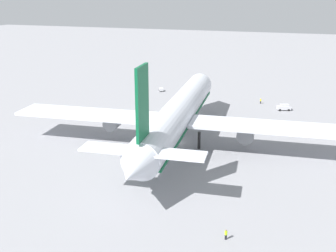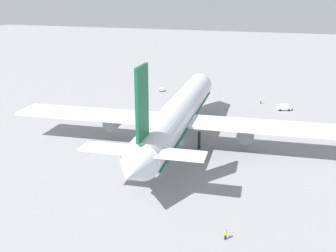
{
  "view_description": "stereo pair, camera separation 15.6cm",
  "coord_description": "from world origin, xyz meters",
  "px_view_note": "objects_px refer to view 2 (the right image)",
  "views": [
    {
      "loc": [
        -88.7,
        -28.09,
        34.78
      ],
      "look_at": [
        -4.78,
        1.07,
        5.57
      ],
      "focal_mm": 43.53,
      "sensor_mm": 36.0,
      "label": 1
    },
    {
      "loc": [
        -88.65,
        -28.24,
        34.78
      ],
      "look_at": [
        -4.78,
        1.07,
        5.57
      ],
      "focal_mm": 43.53,
      "sensor_mm": 36.0,
      "label": 2
    }
  ],
  "objects_px": {
    "airliner": "(178,114)",
    "traffic_cone_0": "(330,129)",
    "service_van": "(284,107)",
    "ground_worker_1": "(225,235)",
    "ground_worker_2": "(261,101)",
    "baggage_cart_0": "(162,89)"
  },
  "relations": [
    {
      "from": "airliner",
      "to": "ground_worker_1",
      "type": "xyz_separation_m",
      "value": [
        -35.59,
        -18.92,
        -6.65
      ]
    },
    {
      "from": "service_van",
      "to": "ground_worker_2",
      "type": "height_order",
      "value": "service_van"
    },
    {
      "from": "baggage_cart_0",
      "to": "ground_worker_2",
      "type": "xyz_separation_m",
      "value": [
        -5.84,
        -36.87,
        0.22
      ]
    },
    {
      "from": "traffic_cone_0",
      "to": "airliner",
      "type": "bearing_deg",
      "value": 123.84
    },
    {
      "from": "ground_worker_1",
      "to": "service_van",
      "type": "bearing_deg",
      "value": -2.35
    },
    {
      "from": "baggage_cart_0",
      "to": "ground_worker_2",
      "type": "distance_m",
      "value": 37.33
    },
    {
      "from": "service_van",
      "to": "traffic_cone_0",
      "type": "height_order",
      "value": "service_van"
    },
    {
      "from": "baggage_cart_0",
      "to": "traffic_cone_0",
      "type": "xyz_separation_m",
      "value": [
        -27.07,
        -57.67,
        -0.42
      ]
    },
    {
      "from": "baggage_cart_0",
      "to": "traffic_cone_0",
      "type": "distance_m",
      "value": 63.71
    },
    {
      "from": "baggage_cart_0",
      "to": "ground_worker_1",
      "type": "height_order",
      "value": "ground_worker_1"
    },
    {
      "from": "airliner",
      "to": "traffic_cone_0",
      "type": "relative_size",
      "value": 143.72
    },
    {
      "from": "baggage_cart_0",
      "to": "traffic_cone_0",
      "type": "height_order",
      "value": "baggage_cart_0"
    },
    {
      "from": "service_van",
      "to": "ground_worker_2",
      "type": "relative_size",
      "value": 2.49
    },
    {
      "from": "airliner",
      "to": "traffic_cone_0",
      "type": "bearing_deg",
      "value": -56.16
    },
    {
      "from": "ground_worker_1",
      "to": "baggage_cart_0",
      "type": "bearing_deg",
      "value": 25.78
    },
    {
      "from": "airliner",
      "to": "service_van",
      "type": "distance_m",
      "value": 45.18
    },
    {
      "from": "service_van",
      "to": "traffic_cone_0",
      "type": "xyz_separation_m",
      "value": [
        -15.48,
        -13.01,
        -0.76
      ]
    },
    {
      "from": "ground_worker_1",
      "to": "ground_worker_2",
      "type": "bearing_deg",
      "value": 3.37
    },
    {
      "from": "airliner",
      "to": "baggage_cart_0",
      "type": "relative_size",
      "value": 25.92
    },
    {
      "from": "service_van",
      "to": "baggage_cart_0",
      "type": "height_order",
      "value": "service_van"
    },
    {
      "from": "service_van",
      "to": "traffic_cone_0",
      "type": "distance_m",
      "value": 20.24
    },
    {
      "from": "airliner",
      "to": "traffic_cone_0",
      "type": "distance_m",
      "value": 42.74
    }
  ]
}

